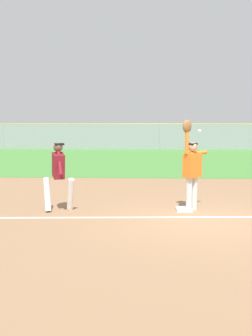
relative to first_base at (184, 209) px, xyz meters
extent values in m
plane|color=#936D4C|center=(0.28, -0.89, -0.04)|extent=(71.26, 71.26, 0.00)
cube|color=#478438|center=(0.28, 13.69, -0.04)|extent=(50.05, 16.10, 0.01)
cube|color=white|center=(-4.00, -0.90, -0.04)|extent=(11.99, 0.79, 0.01)
cube|color=white|center=(0.00, 0.00, 0.00)|extent=(0.39, 0.39, 0.08)
cylinder|color=silver|center=(0.27, 0.12, 0.39)|extent=(0.21, 0.21, 0.85)
cylinder|color=silver|center=(0.12, -0.02, 0.39)|extent=(0.21, 0.21, 0.85)
cube|color=orange|center=(0.20, 0.05, 1.11)|extent=(0.50, 0.49, 0.60)
sphere|color=tan|center=(0.20, 0.05, 1.56)|extent=(0.32, 0.32, 0.23)
cube|color=black|center=(0.18, 0.07, 1.64)|extent=(0.30, 0.30, 0.05)
cylinder|color=orange|center=(0.03, -0.10, 1.72)|extent=(0.13, 0.13, 0.62)
cylinder|color=orange|center=(0.36, 0.20, 1.41)|extent=(0.52, 0.49, 0.09)
ellipsoid|color=brown|center=(0.03, -0.10, 2.08)|extent=(0.30, 0.29, 0.32)
cylinder|color=white|center=(-2.85, -0.12, 0.38)|extent=(0.29, 0.46, 0.85)
cylinder|color=white|center=(-3.43, -0.17, 0.38)|extent=(0.29, 0.46, 0.85)
cube|color=maroon|center=(-3.14, -0.14, 1.11)|extent=(0.43, 0.58, 0.66)
sphere|color=brown|center=(-3.14, -0.14, 1.56)|extent=(0.30, 0.30, 0.23)
cube|color=black|center=(-3.11, -0.13, 1.64)|extent=(0.28, 0.26, 0.05)
cylinder|color=maroon|center=(-3.21, 0.06, 1.19)|extent=(0.23, 0.41, 0.58)
cylinder|color=maroon|center=(-3.06, -0.35, 1.19)|extent=(0.23, 0.41, 0.58)
sphere|color=white|center=(0.32, -0.25, 1.98)|extent=(0.07, 0.07, 0.07)
cube|color=#93999E|center=(0.28, 21.74, 0.95)|extent=(50.05, 0.06, 1.97)
cylinder|color=yellow|center=(0.28, 21.74, 1.96)|extent=(50.05, 0.06, 0.06)
cylinder|color=gray|center=(-12.23, 21.74, 0.95)|extent=(0.08, 0.08, 1.97)
cylinder|color=gray|center=(0.28, 21.74, 0.95)|extent=(0.08, 0.08, 1.97)
cube|color=#1E6B33|center=(-7.67, 25.13, 0.53)|extent=(4.41, 1.92, 0.55)
cube|color=#2D333D|center=(-7.67, 25.13, 1.01)|extent=(2.21, 1.76, 0.40)
cylinder|color=black|center=(-6.23, 26.08, 0.26)|extent=(0.60, 0.22, 0.60)
cylinder|color=black|center=(-6.22, 24.18, 0.26)|extent=(0.60, 0.22, 0.60)
cylinder|color=black|center=(-9.13, 26.07, 0.26)|extent=(0.60, 0.22, 0.60)
cylinder|color=black|center=(-9.12, 24.17, 0.26)|extent=(0.60, 0.22, 0.60)
cube|color=#B21E1E|center=(-1.53, 24.92, 0.53)|extent=(4.53, 2.22, 0.55)
cube|color=#2D333D|center=(-1.53, 24.92, 1.01)|extent=(2.32, 1.91, 0.40)
cylinder|color=black|center=(-0.16, 25.98, 0.26)|extent=(0.61, 0.26, 0.60)
cylinder|color=black|center=(-0.01, 24.08, 0.26)|extent=(0.61, 0.26, 0.60)
cylinder|color=black|center=(-3.05, 25.76, 0.26)|extent=(0.61, 0.26, 0.60)
cylinder|color=black|center=(-2.91, 23.86, 0.26)|extent=(0.61, 0.26, 0.60)
cube|color=#B7B7BC|center=(4.76, 24.85, 0.53)|extent=(4.49, 2.13, 0.55)
cube|color=#2D333D|center=(4.76, 24.85, 1.01)|extent=(2.29, 1.86, 0.40)
cylinder|color=black|center=(6.16, 25.87, 0.26)|extent=(0.61, 0.25, 0.60)
cylinder|color=black|center=(6.26, 23.97, 0.26)|extent=(0.61, 0.25, 0.60)
cylinder|color=black|center=(3.26, 25.72, 0.26)|extent=(0.61, 0.25, 0.60)
cylinder|color=black|center=(3.36, 23.82, 0.26)|extent=(0.61, 0.25, 0.60)
camera|label=1|loc=(-1.04, -9.86, 2.21)|focal=42.48mm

